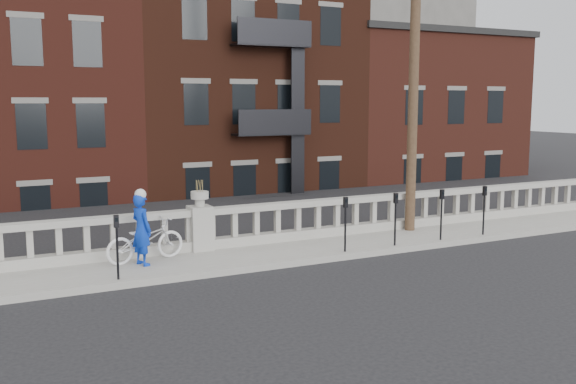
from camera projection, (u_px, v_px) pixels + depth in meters
name	position (u px, v px, depth m)	size (l,w,h in m)	color
ground	(267.00, 298.00, 12.55)	(120.00, 120.00, 0.00)	black
sidewalk	(214.00, 261.00, 15.19)	(32.00, 2.20, 0.15)	gray
balustrade	(200.00, 230.00, 15.95)	(28.00, 0.34, 1.03)	gray
planter_pedestal	(200.00, 223.00, 15.93)	(0.55, 0.55, 1.76)	gray
lower_level	(88.00, 125.00, 32.80)	(80.00, 44.00, 20.80)	#605E59
utility_pole	(414.00, 50.00, 17.76)	(1.60, 0.28, 10.00)	#422D1E
parking_meter_a	(117.00, 240.00, 13.23)	(0.10, 0.09, 1.36)	black
parking_meter_b	(345.00, 218.00, 15.70)	(0.10, 0.09, 1.36)	black
parking_meter_c	(395.00, 213.00, 16.37)	(0.10, 0.09, 1.36)	black
parking_meter_d	(442.00, 209.00, 17.04)	(0.10, 0.09, 1.36)	black
parking_meter_e	(484.00, 205.00, 17.71)	(0.10, 0.09, 1.36)	black
bicycle	(145.00, 240.00, 14.81)	(0.66, 1.90, 1.00)	white
cyclist	(142.00, 230.00, 14.42)	(0.60, 0.39, 1.63)	#0C32B9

